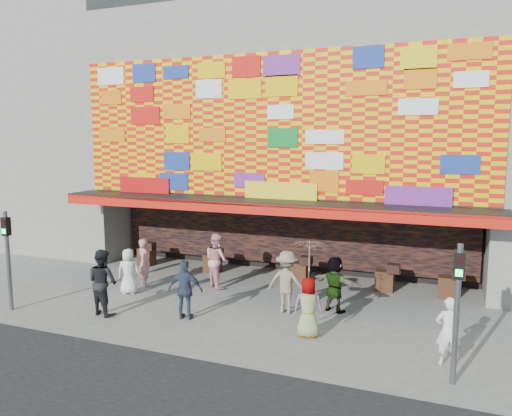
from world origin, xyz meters
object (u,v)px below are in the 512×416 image
Objects in this scene: ped_e at (185,290)px; ped_g at (308,307)px; ped_a at (129,271)px; ped_f at (335,284)px; ped_c at (103,282)px; parasol at (309,257)px; ped_d at (287,282)px; ped_h at (448,331)px; ped_i at (217,260)px; signal_left at (8,249)px; signal_right at (457,298)px; ped_b at (144,263)px.

ped_g is at bearing 169.92° from ped_e.
ped_a is 0.91× the size of ped_f.
ped_e is 1.08× the size of ped_g.
parasol is at bearing -161.39° from ped_c.
ped_d is 1.17× the size of ped_h.
ped_i is at bearing 6.19° from ped_f.
signal_left reaches higher than ped_g.
signal_right is 1.55× the size of ped_c.
ped_i is (-7.66, 4.39, -0.91)m from signal_right.
parasol reaches higher than ped_a.
ped_e is 3.60m from ped_g.
ped_c is at bearing 175.58° from signal_right.
ped_d reaches higher than ped_e.
ped_e is (2.46, 0.53, -0.11)m from ped_c.
ped_g is 0.83× the size of ped_i.
ped_h is (9.94, -2.64, -0.04)m from ped_b.
ped_e reaches higher than ped_h.
signal_left is at bearing 27.92° from ped_c.
ped_f reaches higher than ped_h.
parasol is at bearing 102.83° from ped_f.
ped_f reaches higher than ped_a.
ped_d is at bearing -143.61° from ped_c.
ped_c is 5.40m from ped_d.
signal_left is 1.55× the size of ped_c.
ped_g is (-0.20, -2.16, -0.04)m from ped_f.
ped_h reaches higher than ped_a.
signal_right is at bearing -20.44° from parasol.
ped_g is (6.05, 0.57, -0.18)m from ped_c.
ped_h is (12.27, 0.92, -1.07)m from signal_left.
signal_left is at bearing -171.58° from parasol.
signal_right is (12.40, 0.00, 0.00)m from signal_left.
ped_h is at bearing -165.86° from ped_b.
signal_left reaches higher than ped_i.
ped_i reaches higher than ped_h.
signal_right is 5.51m from ped_d.
ped_i reaches higher than ped_b.
ped_c is (-9.58, 0.74, -0.89)m from signal_right.
ped_g is at bearing 159.56° from signal_right.
signal_left reaches higher than ped_d.
signal_right is 1.62× the size of ped_d.
signal_left is 4.38m from ped_b.
signal_right is 7.30m from ped_e.
ped_e is at bearing 48.22° from ped_f.
signal_right is 3.77m from parasol.
signal_right is at bearing 0.00° from signal_left.
ped_d reaches higher than ped_h.
ped_h is 0.84× the size of ped_i.
ped_f is at bearing 166.23° from ped_a.
ped_h is (9.44, 0.18, -0.17)m from ped_c.
ped_a is at bearing 25.12° from ped_f.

